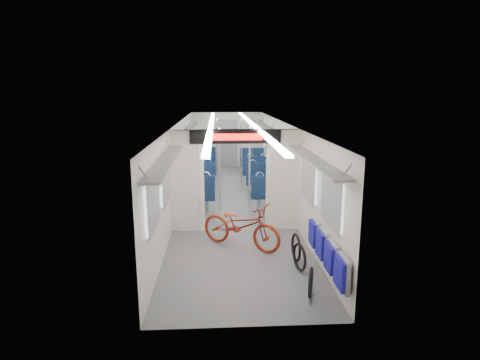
{
  "coord_description": "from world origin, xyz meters",
  "views": [
    {
      "loc": [
        -0.4,
        -10.85,
        3.09
      ],
      "look_at": [
        0.12,
        -1.84,
        1.12
      ],
      "focal_mm": 30.0,
      "sensor_mm": 36.0,
      "label": 1
    }
  ],
  "objects": [
    {
      "name": "bike_hoop_b",
      "position": [
        1.03,
        -4.3,
        0.23
      ],
      "size": [
        0.17,
        0.51,
        0.51
      ],
      "primitive_type": "torus",
      "rotation": [
        1.57,
        0.0,
        1.81
      ],
      "color": "black",
      "rests_on": "ground"
    },
    {
      "name": "seat_bay_near_right",
      "position": [
        0.93,
        0.28,
        0.54
      ],
      "size": [
        0.9,
        2.03,
        1.09
      ],
      "color": "#0E1F3F",
      "rests_on": "ground"
    },
    {
      "name": "bike_hoop_a",
      "position": [
        1.01,
        -5.25,
        0.21
      ],
      "size": [
        0.19,
        0.47,
        0.48
      ],
      "primitive_type": "torus",
      "rotation": [
        1.57,
        0.0,
        1.27
      ],
      "color": "black",
      "rests_on": "ground"
    },
    {
      "name": "seat_bay_far_right",
      "position": [
        0.93,
        3.4,
        0.55
      ],
      "size": [
        0.93,
        2.14,
        1.12
      ],
      "color": "#0E1F3F",
      "rests_on": "ground"
    },
    {
      "name": "stanchion_far_right",
      "position": [
        0.36,
        1.6,
        1.15
      ],
      "size": [
        0.04,
        0.04,
        2.3
      ],
      "primitive_type": "cylinder",
      "color": "silver",
      "rests_on": "ground"
    },
    {
      "name": "bicycle",
      "position": [
        0.06,
        -3.14,
        0.47
      ],
      "size": [
        1.82,
        1.51,
        0.94
      ],
      "primitive_type": "imported",
      "rotation": [
        0.0,
        0.0,
        0.98
      ],
      "color": "maroon",
      "rests_on": "ground"
    },
    {
      "name": "stanchion_far_left",
      "position": [
        -0.38,
        1.81,
        1.15
      ],
      "size": [
        0.04,
        0.04,
        2.3
      ],
      "primitive_type": "cylinder",
      "color": "silver",
      "rests_on": "ground"
    },
    {
      "name": "seat_bay_near_left",
      "position": [
        -0.93,
        0.25,
        0.55
      ],
      "size": [
        0.93,
        2.16,
        1.13
      ],
      "color": "#0E1F3F",
      "rests_on": "ground"
    },
    {
      "name": "flip_bench",
      "position": [
        1.35,
        -4.83,
        0.58
      ],
      "size": [
        0.12,
        2.1,
        0.51
      ],
      "color": "gray",
      "rests_on": "carriage"
    },
    {
      "name": "seat_bay_far_left",
      "position": [
        -0.94,
        3.46,
        0.57
      ],
      "size": [
        0.95,
        2.28,
        1.16
      ],
      "color": "#0E1F3F",
      "rests_on": "ground"
    },
    {
      "name": "bike_hoop_c",
      "position": [
        1.05,
        -3.87,
        0.24
      ],
      "size": [
        0.1,
        0.53,
        0.53
      ],
      "primitive_type": "torus",
      "rotation": [
        1.57,
        0.0,
        1.67
      ],
      "color": "black",
      "rests_on": "ground"
    },
    {
      "name": "stanchion_near_right",
      "position": [
        0.39,
        -1.22,
        1.15
      ],
      "size": [
        0.04,
        0.04,
        2.3
      ],
      "primitive_type": "cylinder",
      "color": "silver",
      "rests_on": "ground"
    },
    {
      "name": "stanchion_near_left",
      "position": [
        -0.34,
        -1.51,
        1.15
      ],
      "size": [
        0.04,
        0.04,
        2.3
      ],
      "primitive_type": "cylinder",
      "color": "silver",
      "rests_on": "ground"
    },
    {
      "name": "carriage",
      "position": [
        0.0,
        -0.27,
        1.5
      ],
      "size": [
        12.0,
        12.02,
        2.31
      ],
      "color": "#515456",
      "rests_on": "ground"
    }
  ]
}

